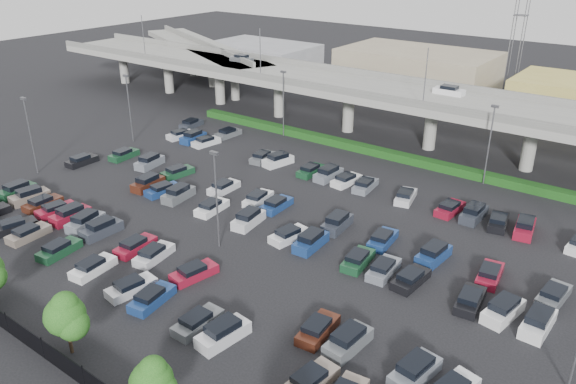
{
  "coord_description": "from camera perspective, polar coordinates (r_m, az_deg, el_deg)",
  "views": [
    {
      "loc": [
        35.22,
        -43.62,
        28.61
      ],
      "look_at": [
        0.18,
        3.46,
        2.0
      ],
      "focal_mm": 35.0,
      "sensor_mm": 36.0,
      "label": 1
    }
  ],
  "objects": [
    {
      "name": "ground",
      "position": [
        62.95,
        -2.02,
        -2.66
      ],
      "size": [
        280.0,
        280.0,
        0.0
      ],
      "primitive_type": "plane",
      "color": "black"
    },
    {
      "name": "overpass",
      "position": [
        86.28,
        11.33,
        9.39
      ],
      "size": [
        150.0,
        13.0,
        15.8
      ],
      "color": "gray",
      "rests_on": "ground"
    },
    {
      "name": "on_ramp",
      "position": [
        124.94,
        -8.69,
        14.1
      ],
      "size": [
        50.93,
        30.13,
        8.8
      ],
      "color": "gray",
      "rests_on": "ground"
    },
    {
      "name": "hedge",
      "position": [
        82.08,
        8.93,
        4.09
      ],
      "size": [
        66.0,
        1.6,
        1.1
      ],
      "primitive_type": "cube",
      "color": "#173C11",
      "rests_on": "ground"
    },
    {
      "name": "fence",
      "position": [
        47.5,
        -24.29,
        -13.84
      ],
      "size": [
        70.0,
        0.1,
        2.0
      ],
      "color": "black",
      "rests_on": "ground"
    },
    {
      "name": "tree_row",
      "position": [
        45.97,
        -22.79,
        -10.88
      ],
      "size": [
        65.07,
        3.66,
        5.94
      ],
      "color": "#332316",
      "rests_on": "ground"
    },
    {
      "name": "parked_cars",
      "position": [
        60.42,
        -4.36,
        -3.29
      ],
      "size": [
        62.83,
        41.65,
        1.67
      ],
      "color": "#461E12",
      "rests_on": "ground"
    },
    {
      "name": "light_poles",
      "position": [
        64.27,
        -3.87,
        3.96
      ],
      "size": [
        66.9,
        48.38,
        10.3
      ],
      "color": "#525257",
      "rests_on": "ground"
    },
    {
      "name": "distant_buildings",
      "position": [
        110.71,
        24.11,
        9.31
      ],
      "size": [
        138.0,
        24.0,
        9.0
      ],
      "color": "gray",
      "rests_on": "ground"
    },
    {
      "name": "comm_tower",
      "position": [
        122.39,
        22.65,
        16.53
      ],
      "size": [
        2.4,
        2.4,
        30.0
      ],
      "color": "#525257",
      "rests_on": "ground"
    }
  ]
}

